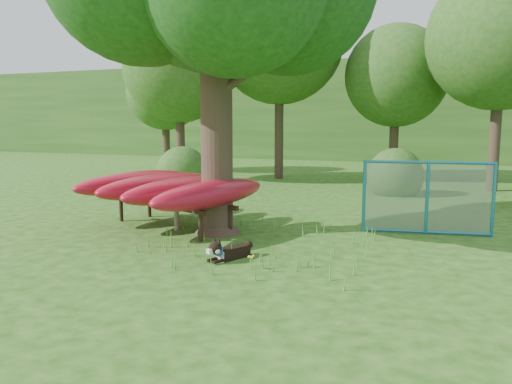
% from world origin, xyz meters
% --- Properties ---
extents(ground, '(80.00, 80.00, 0.00)m').
position_xyz_m(ground, '(0.00, 0.00, 0.00)').
color(ground, '#204E0F').
rests_on(ground, ground).
extents(wooden_post, '(0.31, 0.13, 1.13)m').
position_xyz_m(wooden_post, '(-1.82, 1.64, 0.60)').
color(wooden_post, '#716655').
rests_on(wooden_post, ground).
extents(kayak_rack, '(4.16, 4.50, 1.17)m').
position_xyz_m(kayak_rack, '(-2.05, 1.84, 0.89)').
color(kayak_rack, black).
rests_on(kayak_rack, ground).
extents(husky_dog, '(0.55, 0.89, 0.43)m').
position_xyz_m(husky_dog, '(0.19, -0.10, 0.15)').
color(husky_dog, black).
rests_on(husky_dog, ground).
extents(fence_section, '(2.61, 0.50, 2.57)m').
position_xyz_m(fence_section, '(3.23, 3.22, 0.77)').
color(fence_section, teal).
rests_on(fence_section, ground).
extents(wildflower_clump, '(0.11, 0.10, 0.24)m').
position_xyz_m(wildflower_clump, '(0.77, -0.48, 0.19)').
color(wildflower_clump, '#579A32').
rests_on(wildflower_clump, ground).
extents(bg_tree_a, '(4.40, 4.40, 6.70)m').
position_xyz_m(bg_tree_a, '(-6.50, 10.00, 4.48)').
color(bg_tree_a, '#36271D').
rests_on(bg_tree_a, ground).
extents(bg_tree_b, '(5.20, 5.20, 8.22)m').
position_xyz_m(bg_tree_b, '(-3.00, 12.00, 5.61)').
color(bg_tree_b, '#36271D').
rests_on(bg_tree_b, ground).
extents(bg_tree_c, '(4.00, 4.00, 6.12)m').
position_xyz_m(bg_tree_c, '(1.50, 13.00, 4.11)').
color(bg_tree_c, '#36271D').
rests_on(bg_tree_c, ground).
extents(bg_tree_d, '(4.80, 4.80, 7.50)m').
position_xyz_m(bg_tree_d, '(5.00, 11.00, 5.08)').
color(bg_tree_d, '#36271D').
rests_on(bg_tree_d, ground).
extents(bg_tree_f, '(3.60, 3.60, 5.55)m').
position_xyz_m(bg_tree_f, '(-9.00, 13.00, 3.73)').
color(bg_tree_f, '#36271D').
rests_on(bg_tree_f, ground).
extents(shrub_left, '(1.80, 1.80, 1.80)m').
position_xyz_m(shrub_left, '(-5.00, 7.50, 0.00)').
color(shrub_left, '#28521A').
rests_on(shrub_left, ground).
extents(shrub_mid, '(1.80, 1.80, 1.80)m').
position_xyz_m(shrub_mid, '(2.00, 9.00, 0.00)').
color(shrub_mid, '#28521A').
rests_on(shrub_mid, ground).
extents(wooded_hillside, '(80.00, 12.00, 6.00)m').
position_xyz_m(wooded_hillside, '(0.00, 28.00, 3.00)').
color(wooded_hillside, '#28521A').
rests_on(wooded_hillside, ground).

